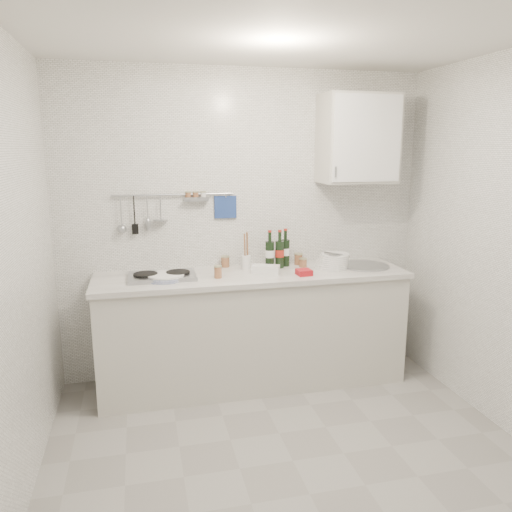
{
  "coord_description": "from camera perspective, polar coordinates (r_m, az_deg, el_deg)",
  "views": [
    {
      "loc": [
        -0.85,
        -2.6,
        1.88
      ],
      "look_at": [
        -0.02,
        0.9,
        1.1
      ],
      "focal_mm": 35.0,
      "sensor_mm": 36.0,
      "label": 1
    }
  ],
  "objects": [
    {
      "name": "butter_dish",
      "position": [
        3.89,
        1.12,
        -1.53
      ],
      "size": [
        0.24,
        0.18,
        0.06
      ],
      "primitive_type": "cube",
      "rotation": [
        0.0,
        0.0,
        -0.41
      ],
      "color": "white",
      "rests_on": "counter"
    },
    {
      "name": "jar_d",
      "position": [
        3.76,
        -4.37,
        -1.79
      ],
      "size": [
        0.06,
        0.06,
        0.1
      ],
      "rotation": [
        0.0,
        0.0,
        -0.39
      ],
      "color": "brown",
      "rests_on": "counter"
    },
    {
      "name": "jar_a",
      "position": [
        4.11,
        -3.52,
        -0.62
      ],
      "size": [
        0.07,
        0.07,
        0.09
      ],
      "rotation": [
        0.0,
        0.0,
        -0.1
      ],
      "color": "brown",
      "rests_on": "counter"
    },
    {
      "name": "jar_b",
      "position": [
        4.2,
        4.87,
        -0.32
      ],
      "size": [
        0.07,
        0.07,
        0.1
      ],
      "rotation": [
        0.0,
        0.0,
        0.31
      ],
      "color": "brown",
      "rests_on": "counter"
    },
    {
      "name": "wall_cabinet",
      "position": [
        4.2,
        11.58,
        12.98
      ],
      "size": [
        0.6,
        0.38,
        0.7
      ],
      "color": "#BBB8AD",
      "rests_on": "back_wall"
    },
    {
      "name": "utensil_crock",
      "position": [
        4.02,
        -1.13,
        -0.49
      ],
      "size": [
        0.07,
        0.07,
        0.3
      ],
      "rotation": [
        0.0,
        0.0,
        -0.35
      ],
      "color": "white",
      "rests_on": "counter"
    },
    {
      "name": "wall_left",
      "position": [
        2.75,
        -26.66,
        -2.31
      ],
      "size": [
        0.02,
        2.8,
        2.5
      ],
      "primitive_type": "cube",
      "color": "silver",
      "rests_on": "floor"
    },
    {
      "name": "ceiling",
      "position": [
        2.8,
        5.13,
        25.01
      ],
      "size": [
        3.0,
        3.0,
        0.0
      ],
      "primitive_type": "plane",
      "rotation": [
        3.14,
        0.0,
        0.0
      ],
      "color": "silver",
      "rests_on": "back_wall"
    },
    {
      "name": "back_wall",
      "position": [
        4.13,
        -1.33,
        3.5
      ],
      "size": [
        3.0,
        0.02,
        2.5
      ],
      "primitive_type": "cube",
      "color": "silver",
      "rests_on": "floor"
    },
    {
      "name": "strawberry_punnet",
      "position": [
        3.86,
        5.51,
        -1.86
      ],
      "size": [
        0.12,
        0.12,
        0.04
      ],
      "primitive_type": "cube",
      "rotation": [
        0.0,
        0.0,
        0.08
      ],
      "color": "red",
      "rests_on": "counter"
    },
    {
      "name": "wine_bottles",
      "position": [
        4.07,
        2.56,
        0.84
      ],
      "size": [
        0.22,
        0.12,
        0.31
      ],
      "rotation": [
        0.0,
        0.0,
        0.32
      ],
      "color": "black",
      "rests_on": "counter"
    },
    {
      "name": "wall_rail",
      "position": [
        4.0,
        -9.67,
        5.57
      ],
      "size": [
        0.98,
        0.09,
        0.34
      ],
      "color": "#93969B",
      "rests_on": "back_wall"
    },
    {
      "name": "floor",
      "position": [
        3.32,
        4.24,
        -22.31
      ],
      "size": [
        3.0,
        3.0,
        0.0
      ],
      "primitive_type": "plane",
      "color": "gray",
      "rests_on": "ground"
    },
    {
      "name": "plate_stack_sink",
      "position": [
        4.13,
        8.79,
        -0.56
      ],
      "size": [
        0.3,
        0.28,
        0.12
      ],
      "rotation": [
        0.0,
        0.0,
        0.41
      ],
      "color": "white",
      "rests_on": "counter"
    },
    {
      "name": "plate_stack_hob",
      "position": [
        3.77,
        -10.37,
        -2.38
      ],
      "size": [
        0.29,
        0.29,
        0.04
      ],
      "rotation": [
        0.0,
        0.0,
        -0.09
      ],
      "color": "#4658A0",
      "rests_on": "counter"
    },
    {
      "name": "jar_c",
      "position": [
        4.12,
        5.4,
        -0.73
      ],
      "size": [
        0.07,
        0.07,
        0.07
      ],
      "rotation": [
        0.0,
        0.0,
        0.4
      ],
      "color": "brown",
      "rests_on": "counter"
    },
    {
      "name": "counter",
      "position": [
        4.06,
        -0.3,
        -8.6
      ],
      "size": [
        2.44,
        0.64,
        0.96
      ],
      "color": "#BBB8AD",
      "rests_on": "floor"
    }
  ]
}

